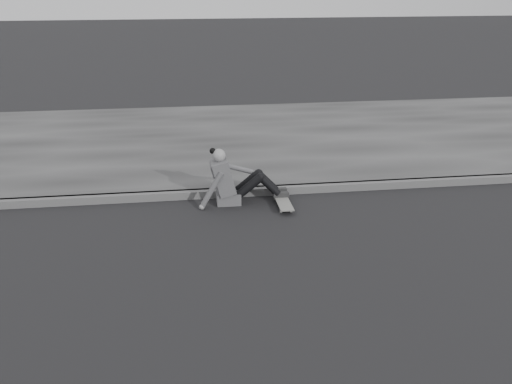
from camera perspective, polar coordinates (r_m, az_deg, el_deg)
The scene contains 5 objects.
ground at distance 7.25m, azimuth 16.94°, elevation -6.90°, with size 80.00×80.00×0.00m, color black.
curb at distance 9.41m, azimuth 10.64°, elevation 0.63°, with size 24.00×0.16×0.12m, color #515151.
sidewalk at distance 12.17m, azimuth 6.24°, elevation 5.56°, with size 24.00×6.00×0.12m, color #373737.
skateboard at distance 8.59m, azimuth 2.70°, elevation -0.96°, with size 0.20×0.78×0.09m.
seated_woman at distance 8.61m, azimuth -2.38°, elevation 1.18°, with size 1.38×0.46×0.88m.
Camera 1 is at (-2.93, -5.76, 3.29)m, focal length 40.00 mm.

